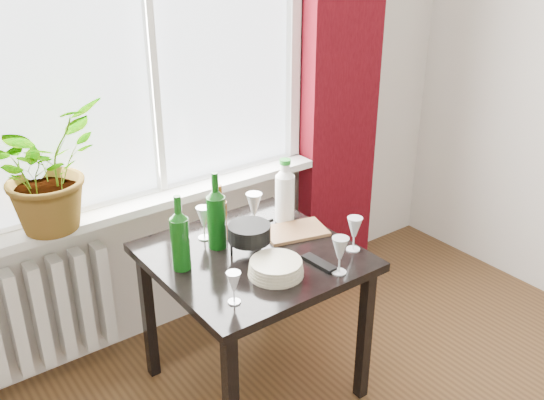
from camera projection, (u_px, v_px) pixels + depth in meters
window at (148, 36)px, 2.75m from camera, size 1.72×0.08×1.62m
windowsill at (168, 196)px, 3.03m from camera, size 1.72×0.20×0.04m
curtain at (342, 72)px, 3.41m from camera, size 0.50×0.12×2.56m
radiator at (28, 320)px, 2.83m from camera, size 0.80×0.10×0.55m
table at (253, 271)px, 2.72m from camera, size 0.85×0.85×0.74m
potted_plant at (44, 168)px, 2.57m from camera, size 0.66×0.64×0.55m
wine_bottle_left at (180, 232)px, 2.49m from camera, size 0.09×0.09×0.34m
wine_bottle_right at (216, 210)px, 2.66m from camera, size 0.11×0.11×0.37m
bottle_amber at (220, 212)px, 2.74m from camera, size 0.09×0.09×0.28m
cleaning_bottle at (285, 189)px, 2.90m from camera, size 0.11×0.11×0.33m
wineglass_front_right at (340, 255)px, 2.50m from camera, size 0.09×0.09×0.17m
wineglass_far_right at (354, 234)px, 2.67m from camera, size 0.09×0.09×0.16m
wineglass_back_center at (254, 210)px, 2.86m from camera, size 0.10×0.10×0.18m
wineglass_back_left at (204, 223)px, 2.77m from camera, size 0.07×0.07×0.16m
wineglass_front_left at (234, 287)px, 2.31m from camera, size 0.07×0.07×0.14m
plate_stack at (276, 268)px, 2.51m from camera, size 0.26×0.26×0.06m
fondue_pot at (249, 240)px, 2.64m from camera, size 0.25×0.23×0.15m
tv_remote at (319, 263)px, 2.59m from camera, size 0.06×0.17×0.02m
cutting_board at (295, 231)px, 2.85m from camera, size 0.33×0.25×0.02m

